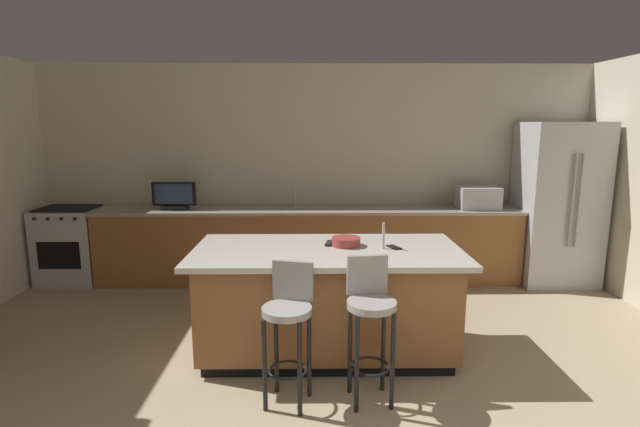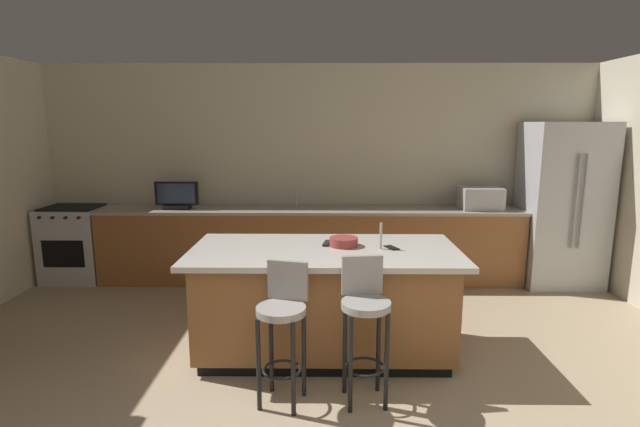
{
  "view_description": "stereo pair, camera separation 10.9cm",
  "coord_description": "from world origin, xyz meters",
  "px_view_note": "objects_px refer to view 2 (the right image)",
  "views": [
    {
      "loc": [
        -0.01,
        -1.36,
        1.92
      ],
      "look_at": [
        0.04,
        3.46,
        1.02
      ],
      "focal_mm": 26.91,
      "sensor_mm": 36.0,
      "label": 1
    },
    {
      "loc": [
        0.1,
        -1.36,
        1.92
      ],
      "look_at": [
        0.04,
        3.46,
        1.02
      ],
      "focal_mm": 26.91,
      "sensor_mm": 36.0,
      "label": 2
    }
  ],
  "objects_px": {
    "bar_stool_right": "(365,316)",
    "tv_remote": "(326,243)",
    "microwave": "(481,198)",
    "fruit_bowl": "(344,242)",
    "kitchen_island": "(324,300)",
    "bar_stool_left": "(283,321)",
    "range_oven": "(76,243)",
    "cell_phone": "(392,248)",
    "refrigerator": "(561,205)",
    "tv_monitor": "(177,197)"
  },
  "relations": [
    {
      "from": "cell_phone",
      "to": "tv_remote",
      "type": "xyz_separation_m",
      "value": [
        -0.54,
        0.12,
        0.01
      ]
    },
    {
      "from": "range_oven",
      "to": "tv_remote",
      "type": "xyz_separation_m",
      "value": [
        3.12,
        -1.78,
        0.46
      ]
    },
    {
      "from": "kitchen_island",
      "to": "fruit_bowl",
      "type": "relative_size",
      "value": 9.2
    },
    {
      "from": "range_oven",
      "to": "cell_phone",
      "type": "height_order",
      "value": "range_oven"
    },
    {
      "from": "bar_stool_left",
      "to": "tv_remote",
      "type": "distance_m",
      "value": 0.98
    },
    {
      "from": "tv_monitor",
      "to": "cell_phone",
      "type": "xyz_separation_m",
      "value": [
        2.35,
        -1.85,
        -0.14
      ]
    },
    {
      "from": "refrigerator",
      "to": "bar_stool_left",
      "type": "xyz_separation_m",
      "value": [
        -3.12,
        -2.6,
        -0.38
      ]
    },
    {
      "from": "tv_remote",
      "to": "fruit_bowl",
      "type": "bearing_deg",
      "value": -10.69
    },
    {
      "from": "bar_stool_right",
      "to": "fruit_bowl",
      "type": "height_order",
      "value": "bar_stool_right"
    },
    {
      "from": "fruit_bowl",
      "to": "range_oven",
      "type": "bearing_deg",
      "value": 150.62
    },
    {
      "from": "cell_phone",
      "to": "tv_remote",
      "type": "height_order",
      "value": "tv_remote"
    },
    {
      "from": "microwave",
      "to": "cell_phone",
      "type": "relative_size",
      "value": 3.2
    },
    {
      "from": "cell_phone",
      "to": "bar_stool_right",
      "type": "bearing_deg",
      "value": -133.73
    },
    {
      "from": "range_oven",
      "to": "cell_phone",
      "type": "relative_size",
      "value": 6.19
    },
    {
      "from": "microwave",
      "to": "bar_stool_left",
      "type": "distance_m",
      "value": 3.46
    },
    {
      "from": "kitchen_island",
      "to": "range_oven",
      "type": "distance_m",
      "value": 3.65
    },
    {
      "from": "tv_remote",
      "to": "microwave",
      "type": "bearing_deg",
      "value": 53.33
    },
    {
      "from": "bar_stool_left",
      "to": "tv_remote",
      "type": "bearing_deg",
      "value": 85.07
    },
    {
      "from": "kitchen_island",
      "to": "bar_stool_left",
      "type": "distance_m",
      "value": 0.79
    },
    {
      "from": "microwave",
      "to": "tv_monitor",
      "type": "distance_m",
      "value": 3.68
    },
    {
      "from": "bar_stool_left",
      "to": "tv_remote",
      "type": "relative_size",
      "value": 5.81
    },
    {
      "from": "fruit_bowl",
      "to": "tv_remote",
      "type": "distance_m",
      "value": 0.16
    },
    {
      "from": "microwave",
      "to": "fruit_bowl",
      "type": "relative_size",
      "value": 2.0
    },
    {
      "from": "tv_monitor",
      "to": "bar_stool_right",
      "type": "bearing_deg",
      "value": -51.26
    },
    {
      "from": "bar_stool_left",
      "to": "tv_remote",
      "type": "xyz_separation_m",
      "value": [
        0.3,
        0.88,
        0.33
      ]
    },
    {
      "from": "tv_monitor",
      "to": "bar_stool_left",
      "type": "bearing_deg",
      "value": -59.99
    },
    {
      "from": "cell_phone",
      "to": "microwave",
      "type": "bearing_deg",
      "value": 32.02
    },
    {
      "from": "kitchen_island",
      "to": "bar_stool_right",
      "type": "distance_m",
      "value": 0.77
    },
    {
      "from": "refrigerator",
      "to": "tv_monitor",
      "type": "distance_m",
      "value": 4.62
    },
    {
      "from": "cell_phone",
      "to": "fruit_bowl",
      "type": "bearing_deg",
      "value": 147.5
    },
    {
      "from": "fruit_bowl",
      "to": "bar_stool_left",
      "type": "bearing_deg",
      "value": -118.43
    },
    {
      "from": "range_oven",
      "to": "tv_monitor",
      "type": "height_order",
      "value": "tv_monitor"
    },
    {
      "from": "bar_stool_left",
      "to": "fruit_bowl",
      "type": "bearing_deg",
      "value": 75.59
    },
    {
      "from": "kitchen_island",
      "to": "bar_stool_left",
      "type": "height_order",
      "value": "bar_stool_left"
    },
    {
      "from": "refrigerator",
      "to": "microwave",
      "type": "relative_size",
      "value": 4.06
    },
    {
      "from": "tv_monitor",
      "to": "cell_phone",
      "type": "height_order",
      "value": "tv_monitor"
    },
    {
      "from": "tv_monitor",
      "to": "fruit_bowl",
      "type": "distance_m",
      "value": 2.65
    },
    {
      "from": "kitchen_island",
      "to": "tv_monitor",
      "type": "height_order",
      "value": "tv_monitor"
    },
    {
      "from": "bar_stool_right",
      "to": "range_oven",
      "type": "bearing_deg",
      "value": 135.45
    },
    {
      "from": "bar_stool_right",
      "to": "tv_remote",
      "type": "distance_m",
      "value": 0.94
    },
    {
      "from": "microwave",
      "to": "bar_stool_right",
      "type": "bearing_deg",
      "value": -121.39
    },
    {
      "from": "microwave",
      "to": "fruit_bowl",
      "type": "distance_m",
      "value": 2.52
    },
    {
      "from": "range_oven",
      "to": "cell_phone",
      "type": "xyz_separation_m",
      "value": [
        3.66,
        -1.9,
        0.45
      ]
    },
    {
      "from": "kitchen_island",
      "to": "refrigerator",
      "type": "xyz_separation_m",
      "value": [
        2.83,
        1.87,
        0.51
      ]
    },
    {
      "from": "tv_monitor",
      "to": "cell_phone",
      "type": "distance_m",
      "value": 2.99
    },
    {
      "from": "cell_phone",
      "to": "kitchen_island",
      "type": "bearing_deg",
      "value": 159.71
    },
    {
      "from": "kitchen_island",
      "to": "refrigerator",
      "type": "bearing_deg",
      "value": 33.38
    },
    {
      "from": "refrigerator",
      "to": "fruit_bowl",
      "type": "height_order",
      "value": "refrigerator"
    },
    {
      "from": "bar_stool_right",
      "to": "tv_remote",
      "type": "bearing_deg",
      "value": 100.61
    },
    {
      "from": "cell_phone",
      "to": "bar_stool_left",
      "type": "bearing_deg",
      "value": -161.02
    }
  ]
}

